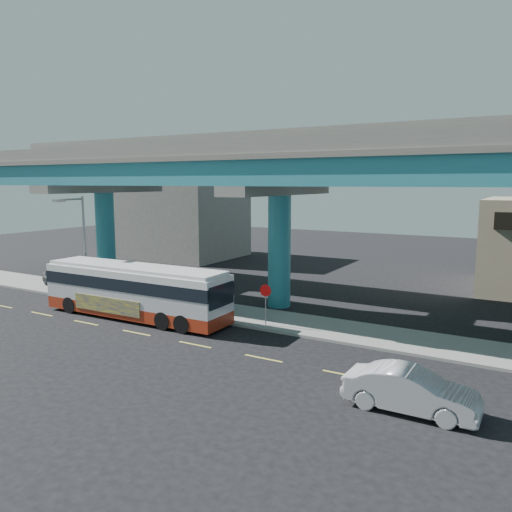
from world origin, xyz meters
The scene contains 10 objects.
ground centered at (0.00, 0.00, 0.00)m, with size 120.00×120.00×0.00m, color black.
sidewalk centered at (0.00, 5.50, 0.07)m, with size 70.00×4.00×0.15m, color gray.
lane_markings centered at (0.00, -0.30, 0.01)m, with size 58.00×0.12×0.01m.
viaduct centered at (0.00, 9.11, 9.14)m, with size 52.00×12.40×11.70m.
building_concrete centered at (-20.00, 24.00, 4.50)m, with size 12.00×10.00×9.00m, color gray.
transit_bus centered at (-6.26, 2.05, 1.77)m, with size 12.65×2.90×3.23m.
sedan centered at (11.25, -2.41, 0.78)m, with size 4.76×1.67×1.57m, color #ABABAF.
parked_car centered at (-17.53, 5.57, 0.82)m, with size 4.22×2.61×1.34m, color #303136.
street_lamp centered at (-12.74, 3.46, 4.81)m, with size 0.50×2.35×7.11m.
stop_sign centered at (1.63, 4.18, 1.83)m, with size 0.71×0.11×2.36m.
Camera 1 is at (14.95, -19.95, 8.20)m, focal length 35.00 mm.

